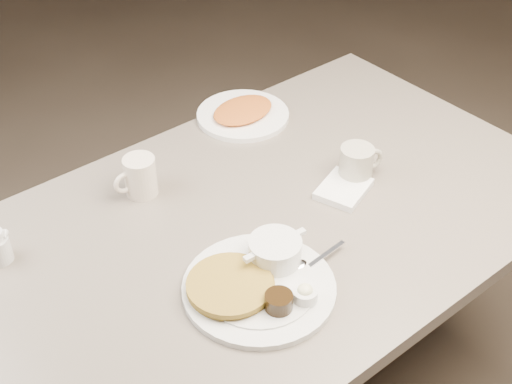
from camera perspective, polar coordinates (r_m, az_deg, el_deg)
diner_table at (r=1.76m, az=0.42°, el=-6.43°), size 1.50×0.90×0.75m
main_plate at (r=1.47m, az=0.21°, el=-7.01°), size 0.40×0.34×0.07m
coffee_mug_near at (r=1.76m, az=8.16°, el=2.33°), size 0.13×0.10×0.09m
napkin at (r=1.73m, az=7.07°, el=0.25°), size 0.16×0.14×0.02m
coffee_mug_far at (r=1.71m, az=-9.36°, el=1.23°), size 0.11×0.08×0.10m
hash_plate at (r=1.99m, az=-1.07°, el=6.34°), size 0.28×0.28×0.04m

